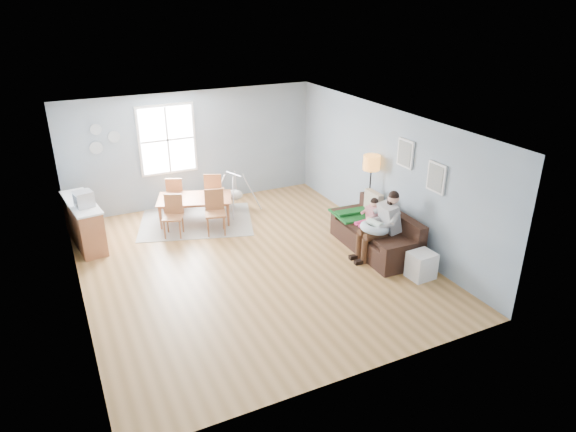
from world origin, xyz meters
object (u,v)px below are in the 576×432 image
chair_se (215,209)px  chair_ne (214,189)px  dining_table (195,210)px  counter (84,223)px  chair_nw (176,193)px  father (382,223)px  chair_sw (173,213)px  storage_cube (421,265)px  baby_swing (235,194)px  sofa (378,236)px  monitor (84,199)px  floor_lamp (371,169)px  toddler (370,214)px

chair_se → chair_ne: 1.20m
dining_table → counter: bearing=-158.4°
chair_nw → chair_se: bearing=-71.2°
father → chair_sw: 4.32m
storage_cube → baby_swing: size_ratio=0.43×
sofa → chair_se: bearing=140.3°
dining_table → chair_ne: chair_ne is taller
chair_ne → baby_swing: bearing=-26.4°
monitor → chair_se: bearing=-6.9°
floor_lamp → chair_nw: (-3.41, 2.84, -0.92)m
floor_lamp → chair_ne: size_ratio=1.83×
chair_sw → dining_table: bearing=37.2°
father → storage_cube: size_ratio=2.72×
chair_nw → floor_lamp: bearing=-39.7°
sofa → chair_ne: (-2.29, 3.34, 0.23)m
chair_sw → monitor: monitor is taller
sofa → floor_lamp: (0.29, 0.77, 1.12)m
chair_nw → chair_ne: bearing=-17.9°
chair_sw → counter: (-1.74, 0.36, -0.03)m
floor_lamp → chair_se: bearing=154.2°
father → floor_lamp: size_ratio=0.79×
sofa → chair_sw: 4.25m
dining_table → chair_sw: (-0.59, -0.45, 0.21)m
floor_lamp → chair_sw: bearing=156.0°
floor_lamp → counter: 5.94m
chair_sw → floor_lamp: bearing=-24.0°
dining_table → counter: 2.34m
sofa → storage_cube: sofa is taller
floor_lamp → monitor: floor_lamp is taller
dining_table → chair_se: (0.24, -0.70, 0.25)m
floor_lamp → chair_sw: size_ratio=1.93×
toddler → storage_cube: 1.55m
father → toddler: size_ratio=1.67×
monitor → baby_swing: 3.43m
sofa → chair_ne: size_ratio=2.24×
chair_se → monitor: (-2.52, 0.30, 0.55)m
sofa → chair_se: (-2.64, 2.19, 0.24)m
toddler → storage_cube: (0.13, -1.47, -0.45)m
father → chair_nw: size_ratio=1.54×
sofa → father: size_ratio=1.56×
sofa → toddler: toddler is taller
chair_nw → baby_swing: bearing=-20.9°
storage_cube → monitor: monitor is taller
chair_sw → chair_nw: chair_sw is taller
toddler → monitor: monitor is taller
dining_table → storage_cube: bearing=-35.5°
toddler → father: bearing=-98.0°
floor_lamp → counter: floor_lamp is taller
dining_table → chair_se: 0.78m
father → storage_cube: father is taller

